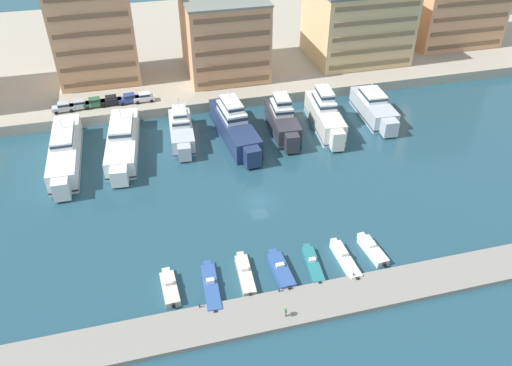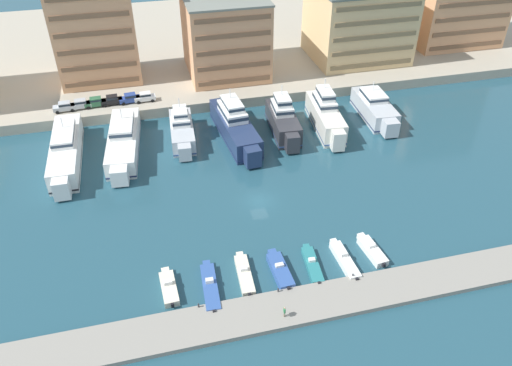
% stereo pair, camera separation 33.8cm
% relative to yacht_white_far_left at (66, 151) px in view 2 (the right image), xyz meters
% --- Properties ---
extents(ground_plane, '(400.00, 400.00, 0.00)m').
position_rel_yacht_white_far_left_xyz_m(ground_plane, '(28.76, -18.60, -2.06)').
color(ground_plane, '#234C5B').
extents(quay_promenade, '(180.00, 70.00, 2.06)m').
position_rel_yacht_white_far_left_xyz_m(quay_promenade, '(28.76, 46.40, -1.03)').
color(quay_promenade, '#ADA38E').
rests_on(quay_promenade, ground).
extents(pier_dock, '(120.00, 5.49, 0.65)m').
position_rel_yacht_white_far_left_xyz_m(pier_dock, '(28.76, -39.53, -1.73)').
color(pier_dock, gray).
rests_on(pier_dock, ground).
extents(yacht_white_far_left, '(4.64, 22.82, 6.71)m').
position_rel_yacht_white_far_left_xyz_m(yacht_white_far_left, '(0.00, 0.00, 0.00)').
color(yacht_white_far_left, white).
rests_on(yacht_white_far_left, ground).
extents(yacht_white_left, '(6.68, 22.16, 6.61)m').
position_rel_yacht_white_far_left_xyz_m(yacht_white_left, '(9.48, 1.18, -0.10)').
color(yacht_white_left, white).
rests_on(yacht_white_left, ground).
extents(yacht_silver_mid_left, '(4.76, 15.23, 7.34)m').
position_rel_yacht_white_far_left_xyz_m(yacht_silver_mid_left, '(19.79, 2.33, -0.04)').
color(yacht_silver_mid_left, silver).
rests_on(yacht_silver_mid_left, ground).
extents(yacht_navy_center_left, '(6.20, 21.20, 8.55)m').
position_rel_yacht_white_far_left_xyz_m(yacht_navy_center_left, '(29.17, 0.63, 0.43)').
color(yacht_navy_center_left, navy).
rests_on(yacht_navy_center_left, ground).
extents(yacht_charcoal_center, '(5.12, 15.81, 8.50)m').
position_rel_yacht_white_far_left_xyz_m(yacht_charcoal_center, '(38.14, 0.40, 0.40)').
color(yacht_charcoal_center, '#333338').
rests_on(yacht_charcoal_center, ground).
extents(yacht_ivory_center_right, '(5.48, 17.89, 8.94)m').
position_rel_yacht_white_far_left_xyz_m(yacht_ivory_center_right, '(46.22, 0.06, 0.59)').
color(yacht_ivory_center_right, silver).
rests_on(yacht_ivory_center_right, ground).
extents(yacht_silver_mid_right, '(5.58, 16.50, 6.55)m').
position_rel_yacht_white_far_left_xyz_m(yacht_silver_mid_right, '(56.88, 1.46, -0.09)').
color(yacht_silver_mid_right, silver).
rests_on(yacht_silver_mid_right, ground).
extents(motorboat_cream_far_left, '(2.04, 6.40, 1.42)m').
position_rel_yacht_white_far_left_xyz_m(motorboat_cream_far_left, '(13.54, -32.98, -1.59)').
color(motorboat_cream_far_left, beige).
rests_on(motorboat_cream_far_left, ground).
extents(motorboat_blue_left, '(2.17, 8.61, 1.35)m').
position_rel_yacht_white_far_left_xyz_m(motorboat_blue_left, '(18.50, -34.03, -1.64)').
color(motorboat_blue_left, '#33569E').
rests_on(motorboat_blue_left, ground).
extents(motorboat_cream_mid_left, '(1.98, 7.58, 1.35)m').
position_rel_yacht_white_far_left_xyz_m(motorboat_cream_mid_left, '(23.06, -33.08, -1.61)').
color(motorboat_cream_mid_left, beige).
rests_on(motorboat_cream_mid_left, ground).
extents(motorboat_blue_center_left, '(2.16, 7.18, 1.40)m').
position_rel_yacht_white_far_left_xyz_m(motorboat_blue_center_left, '(27.60, -33.59, -1.53)').
color(motorboat_blue_center_left, '#33569E').
rests_on(motorboat_blue_center_left, ground).
extents(motorboat_teal_center, '(2.12, 7.29, 1.11)m').
position_rel_yacht_white_far_left_xyz_m(motorboat_teal_center, '(31.99, -33.51, -1.68)').
color(motorboat_teal_center, teal).
rests_on(motorboat_teal_center, ground).
extents(motorboat_white_center_right, '(1.81, 7.79, 1.46)m').
position_rel_yacht_white_far_left_xyz_m(motorboat_white_center_right, '(36.31, -33.84, -1.58)').
color(motorboat_white_center_right, white).
rests_on(motorboat_white_center_right, ground).
extents(motorboat_white_mid_right, '(2.26, 6.43, 1.38)m').
position_rel_yacht_white_far_left_xyz_m(motorboat_white_mid_right, '(40.54, -33.08, -1.56)').
color(motorboat_white_mid_right, white).
rests_on(motorboat_white_mid_right, ground).
extents(car_silver_far_left, '(4.18, 2.09, 1.80)m').
position_rel_yacht_white_far_left_xyz_m(car_silver_far_left, '(-0.80, 14.67, 0.98)').
color(car_silver_far_left, '#B7BCC1').
rests_on(car_silver_far_left, quay_promenade).
extents(car_silver_left, '(4.18, 2.08, 1.80)m').
position_rel_yacht_white_far_left_xyz_m(car_silver_left, '(2.05, 15.00, 0.98)').
color(car_silver_left, '#B7BCC1').
rests_on(car_silver_left, quay_promenade).
extents(car_green_mid_left, '(4.19, 2.11, 1.80)m').
position_rel_yacht_white_far_left_xyz_m(car_green_mid_left, '(4.87, 15.15, 0.98)').
color(car_green_mid_left, '#2D6642').
rests_on(car_green_mid_left, quay_promenade).
extents(car_black_center_left, '(4.19, 2.11, 1.80)m').
position_rel_yacht_white_far_left_xyz_m(car_black_center_left, '(7.94, 15.27, 0.98)').
color(car_black_center_left, black).
rests_on(car_black_center_left, quay_promenade).
extents(car_blue_center, '(4.24, 2.21, 1.80)m').
position_rel_yacht_white_far_left_xyz_m(car_blue_center, '(11.37, 15.22, 0.98)').
color(car_blue_center, '#28428E').
rests_on(car_blue_center, quay_promenade).
extents(car_white_center_right, '(4.16, 2.03, 1.80)m').
position_rel_yacht_white_far_left_xyz_m(car_white_center_right, '(14.27, 15.07, 0.98)').
color(car_white_center_right, white).
rests_on(car_white_center_right, quay_promenade).
extents(apartment_block_left, '(16.19, 12.53, 29.24)m').
position_rel_yacht_white_far_left_xyz_m(apartment_block_left, '(6.38, 28.43, 13.69)').
color(apartment_block_left, tan).
rests_on(apartment_block_left, quay_promenade).
extents(apartment_block_mid_left, '(16.54, 18.13, 18.21)m').
position_rel_yacht_white_far_left_xyz_m(apartment_block_mid_left, '(32.56, 25.45, 8.16)').
color(apartment_block_mid_left, tan).
rests_on(apartment_block_mid_left, quay_promenade).
extents(apartment_block_center_left, '(20.99, 18.01, 17.97)m').
position_rel_yacht_white_far_left_xyz_m(apartment_block_center_left, '(63.23, 26.37, 8.03)').
color(apartment_block_center_left, '#E0BC84').
rests_on(apartment_block_center_left, quay_promenade).
extents(pedestrian_near_edge, '(0.25, 0.60, 1.55)m').
position_rel_yacht_white_far_left_xyz_m(pedestrian_near_edge, '(26.00, -40.78, -0.49)').
color(pedestrian_near_edge, '#7A6B56').
rests_on(pedestrian_near_edge, pier_dock).
extents(bollard_west, '(0.20, 0.20, 0.61)m').
position_rel_yacht_white_far_left_xyz_m(bollard_west, '(16.62, -37.04, -1.08)').
color(bollard_west, '#2D2D33').
rests_on(bollard_west, pier_dock).
extents(bollard_west_mid, '(0.20, 0.20, 0.61)m').
position_rel_yacht_white_far_left_xyz_m(bollard_west_mid, '(26.35, -37.04, -1.08)').
color(bollard_west_mid, '#2D2D33').
rests_on(bollard_west_mid, pier_dock).
extents(bollard_east_mid, '(0.20, 0.20, 0.61)m').
position_rel_yacht_white_far_left_xyz_m(bollard_east_mid, '(36.08, -37.04, -1.08)').
color(bollard_east_mid, '#2D2D33').
rests_on(bollard_east_mid, pier_dock).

